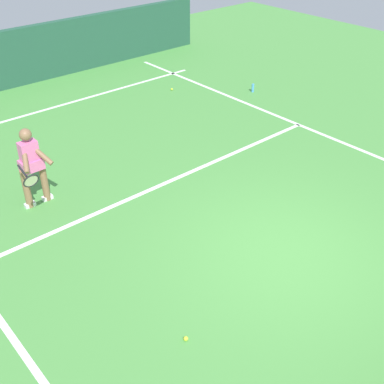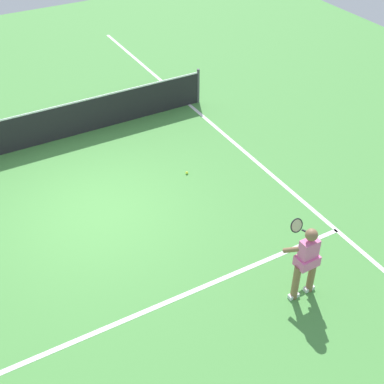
# 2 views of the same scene
# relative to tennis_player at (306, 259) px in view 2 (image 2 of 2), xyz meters

# --- Properties ---
(ground_plane) EXTENTS (27.42, 27.42, 0.00)m
(ground_plane) POSITION_rel_tennis_player_xyz_m (-2.39, 4.02, -0.85)
(ground_plane) COLOR #4C9342
(service_line_marking) EXTENTS (8.27, 0.10, 0.01)m
(service_line_marking) POSITION_rel_tennis_player_xyz_m (-2.39, 0.99, -0.84)
(service_line_marking) COLOR white
(service_line_marking) RESTS_ON ground
(sideline_right_marking) EXTENTS (0.10, 19.09, 0.01)m
(sideline_right_marking) POSITION_rel_tennis_player_xyz_m (1.75, 4.02, -0.84)
(sideline_right_marking) COLOR white
(sideline_right_marking) RESTS_ON ground
(court_net) EXTENTS (8.95, 0.08, 1.04)m
(court_net) POSITION_rel_tennis_player_xyz_m (-2.39, 7.34, -0.36)
(court_net) COLOR #4C4C51
(court_net) RESTS_ON ground
(tennis_player) EXTENTS (0.77, 0.93, 1.55)m
(tennis_player) POSITION_rel_tennis_player_xyz_m (0.00, 0.00, 0.00)
(tennis_player) COLOR #8C6647
(tennis_player) RESTS_ON ground
(tennis_ball_mid) EXTENTS (0.07, 0.07, 0.07)m
(tennis_ball_mid) POSITION_rel_tennis_player_xyz_m (-0.00, 4.31, -0.81)
(tennis_ball_mid) COLOR #D1E533
(tennis_ball_mid) RESTS_ON ground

